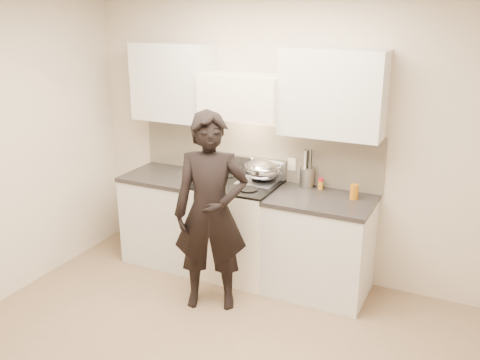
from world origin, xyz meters
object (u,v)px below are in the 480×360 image
counter_right (319,245)px  person (211,213)px  stove (238,228)px  utensil_crock (307,176)px  wok (263,170)px

counter_right → person: (-0.78, -0.62, 0.41)m
stove → utensil_crock: (0.61, 0.23, 0.56)m
utensil_crock → person: 1.03m
wok → stove: bearing=-144.1°
wok → person: (-0.15, -0.77, -0.18)m
wok → utensil_crock: utensil_crock is taller
utensil_crock → person: (-0.56, -0.85, -0.16)m
stove → utensil_crock: utensil_crock is taller
utensil_crock → wok: bearing=-167.7°
counter_right → stove: bearing=-180.0°
utensil_crock → person: bearing=-123.1°
stove → person: 0.74m
wok → utensil_crock: 0.42m
stove → counter_right: (0.83, 0.00, -0.01)m
stove → wok: bearing=35.9°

